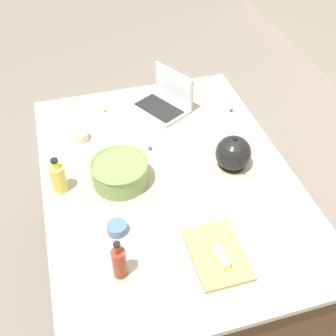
# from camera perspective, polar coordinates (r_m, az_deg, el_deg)

# --- Properties ---
(ground_plane) EXTENTS (12.00, 12.00, 0.00)m
(ground_plane) POSITION_cam_1_polar(r_m,az_deg,el_deg) (2.80, -0.00, -14.25)
(ground_plane) COLOR slate
(island_counter) EXTENTS (1.66, 1.23, 0.90)m
(island_counter) POSITION_cam_1_polar(r_m,az_deg,el_deg) (2.43, -0.00, -8.57)
(island_counter) COLOR #4C331E
(island_counter) RESTS_ON ground
(laptop) EXTENTS (0.38, 0.35, 0.22)m
(laptop) POSITION_cam_1_polar(r_m,az_deg,el_deg) (2.51, -0.46, 9.14)
(laptop) COLOR #B7B7BC
(laptop) RESTS_ON island_counter
(mixing_bowl_large) EXTENTS (0.28, 0.28, 0.12)m
(mixing_bowl_large) POSITION_cam_1_polar(r_m,az_deg,el_deg) (2.03, -6.60, -0.54)
(mixing_bowl_large) COLOR #72934C
(mixing_bowl_large) RESTS_ON island_counter
(bottle_oil) EXTENTS (0.07, 0.07, 0.19)m
(bottle_oil) POSITION_cam_1_polar(r_m,az_deg,el_deg) (2.03, -14.69, -1.32)
(bottle_oil) COLOR #DBC64C
(bottle_oil) RESTS_ON island_counter
(bottle_soy) EXTENTS (0.06, 0.06, 0.20)m
(bottle_soy) POSITION_cam_1_polar(r_m,az_deg,el_deg) (1.68, -6.66, -12.62)
(bottle_soy) COLOR maroon
(bottle_soy) RESTS_ON island_counter
(kettle) EXTENTS (0.21, 0.18, 0.20)m
(kettle) POSITION_cam_1_polar(r_m,az_deg,el_deg) (2.12, 8.89, 1.94)
(kettle) COLOR black
(kettle) RESTS_ON island_counter
(cutting_board) EXTENTS (0.31, 0.22, 0.02)m
(cutting_board) POSITION_cam_1_polar(r_m,az_deg,el_deg) (1.79, 6.69, -11.59)
(cutting_board) COLOR tan
(cutting_board) RESTS_ON island_counter
(butter_stick_left) EXTENTS (0.11, 0.05, 0.04)m
(butter_stick_left) POSITION_cam_1_polar(r_m,az_deg,el_deg) (1.75, 7.16, -11.94)
(butter_stick_left) COLOR #F4E58C
(butter_stick_left) RESTS_ON cutting_board
(ramekin_small) EXTENTS (0.09, 0.09, 0.05)m
(ramekin_small) POSITION_cam_1_polar(r_m,az_deg,el_deg) (2.33, -11.91, 4.29)
(ramekin_small) COLOR beige
(ramekin_small) RESTS_ON island_counter
(ramekin_medium) EXTENTS (0.09, 0.09, 0.04)m
(ramekin_medium) POSITION_cam_1_polar(r_m,az_deg,el_deg) (1.85, -6.96, -8.14)
(ramekin_medium) COLOR slate
(ramekin_medium) RESTS_ON island_counter
(candy_0) EXTENTS (0.02, 0.02, 0.02)m
(candy_0) POSITION_cam_1_polar(r_m,az_deg,el_deg) (2.53, 8.62, 7.78)
(candy_0) COLOR red
(candy_0) RESTS_ON island_counter
(candy_1) EXTENTS (0.02, 0.02, 0.02)m
(candy_1) POSITION_cam_1_polar(r_m,az_deg,el_deg) (2.61, -3.05, 9.49)
(candy_1) COLOR red
(candy_1) RESTS_ON island_counter
(candy_2) EXTENTS (0.02, 0.02, 0.02)m
(candy_2) POSITION_cam_1_polar(r_m,az_deg,el_deg) (2.23, -2.48, 2.75)
(candy_2) COLOR #CC3399
(candy_2) RESTS_ON island_counter
(candy_3) EXTENTS (0.02, 0.02, 0.02)m
(candy_3) POSITION_cam_1_polar(r_m,az_deg,el_deg) (2.53, -8.63, 7.78)
(candy_3) COLOR yellow
(candy_3) RESTS_ON island_counter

